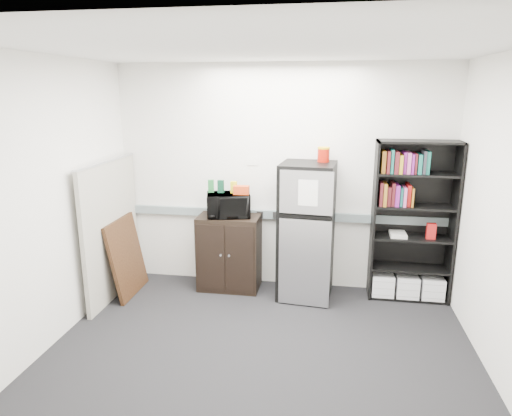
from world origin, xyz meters
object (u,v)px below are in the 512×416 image
Objects in this scene: microwave at (228,205)px; bookshelf at (412,223)px; cabinet at (229,252)px; cubicle_partition at (112,230)px; refrigerator at (306,231)px.

bookshelf is at bearing -12.31° from microwave.
bookshelf reaches higher than microwave.
microwave reaches higher than cabinet.
cabinet is at bearing 17.92° from cubicle_partition.
microwave is 0.97m from refrigerator.
cabinet is (1.30, 0.42, -0.35)m from cubicle_partition.
cubicle_partition is at bearing -177.19° from microwave.
bookshelf is 2.18m from cabinet.
microwave is at bearing -90.00° from cabinet.
cubicle_partition reaches higher than refrigerator.
cubicle_partition is at bearing -171.94° from bookshelf.
cubicle_partition is at bearing -162.08° from cabinet.
microwave is at bearing 17.28° from cubicle_partition.
bookshelf is at bearing 12.39° from refrigerator.
cubicle_partition is at bearing -165.85° from refrigerator.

